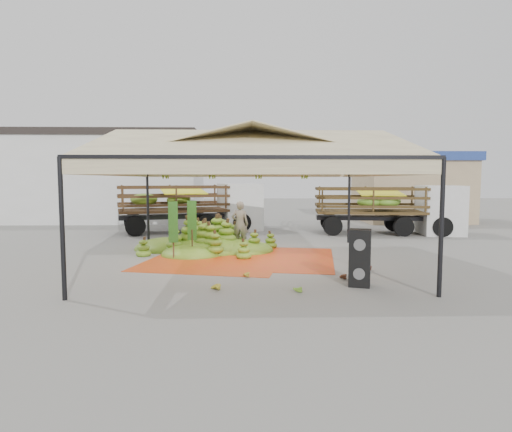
{
  "coord_description": "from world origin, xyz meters",
  "views": [
    {
      "loc": [
        -0.23,
        -12.94,
        2.53
      ],
      "look_at": [
        0.2,
        1.5,
        1.3
      ],
      "focal_mm": 30.0,
      "sensor_mm": 36.0,
      "label": 1
    }
  ],
  "objects_px": {
    "vendor": "(240,224)",
    "truck_left": "(196,202)",
    "speaker_stack": "(360,258)",
    "truck_right": "(393,204)",
    "banana_heap": "(206,235)"
  },
  "relations": [
    {
      "from": "truck_right",
      "to": "banana_heap",
      "type": "bearing_deg",
      "value": -144.49
    },
    {
      "from": "truck_right",
      "to": "truck_left",
      "type": "bearing_deg",
      "value": 179.46
    },
    {
      "from": "truck_right",
      "to": "speaker_stack",
      "type": "bearing_deg",
      "value": -106.37
    },
    {
      "from": "banana_heap",
      "to": "speaker_stack",
      "type": "height_order",
      "value": "speaker_stack"
    },
    {
      "from": "speaker_stack",
      "to": "truck_left",
      "type": "height_order",
      "value": "truck_left"
    },
    {
      "from": "vendor",
      "to": "truck_left",
      "type": "bearing_deg",
      "value": -61.86
    },
    {
      "from": "truck_left",
      "to": "truck_right",
      "type": "xyz_separation_m",
      "value": [
        9.32,
        -1.23,
        -0.05
      ]
    },
    {
      "from": "speaker_stack",
      "to": "vendor",
      "type": "height_order",
      "value": "vendor"
    },
    {
      "from": "speaker_stack",
      "to": "banana_heap",
      "type": "bearing_deg",
      "value": 146.28
    },
    {
      "from": "truck_left",
      "to": "vendor",
      "type": "bearing_deg",
      "value": -83.52
    },
    {
      "from": "banana_heap",
      "to": "truck_left",
      "type": "relative_size",
      "value": 0.73
    },
    {
      "from": "speaker_stack",
      "to": "truck_right",
      "type": "xyz_separation_m",
      "value": [
        4.25,
        9.86,
        0.71
      ]
    },
    {
      "from": "speaker_stack",
      "to": "truck_left",
      "type": "relative_size",
      "value": 0.19
    },
    {
      "from": "speaker_stack",
      "to": "truck_left",
      "type": "distance_m",
      "value": 12.21
    },
    {
      "from": "truck_left",
      "to": "truck_right",
      "type": "height_order",
      "value": "truck_left"
    }
  ]
}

